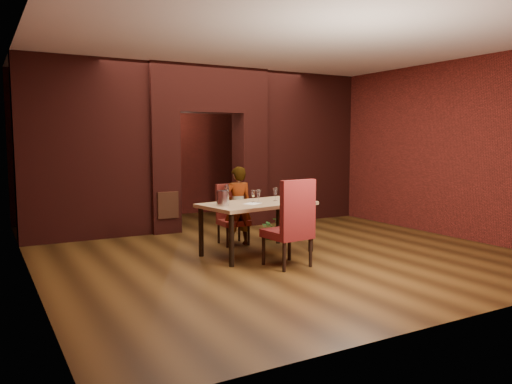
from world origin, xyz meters
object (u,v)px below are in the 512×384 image
at_px(person_seated, 238,206).
at_px(wine_glass_b, 258,196).
at_px(water_bottle, 227,195).
at_px(potted_plant, 271,228).
at_px(chair_near, 287,223).
at_px(wine_glass_c, 275,195).
at_px(wine_glass_a, 253,196).
at_px(dining_table, 257,228).
at_px(wine_bucket, 223,198).
at_px(chair_far, 233,215).

xyz_separation_m(person_seated, wine_glass_b, (-0.03, -0.76, 0.24)).
height_order(water_bottle, potted_plant, water_bottle).
xyz_separation_m(chair_near, wine_glass_b, (0.01, 0.83, 0.29)).
bearing_deg(wine_glass_c, wine_glass_a, 177.35).
relative_size(person_seated, wine_glass_c, 6.40).
bearing_deg(water_bottle, wine_glass_b, -6.05).
bearing_deg(dining_table, wine_bucket, 178.29).
distance_m(wine_glass_a, wine_bucket, 0.58).
bearing_deg(chair_near, wine_glass_c, -117.14).
relative_size(dining_table, wine_bucket, 7.68).
bearing_deg(wine_glass_a, wine_glass_b, -46.55).
relative_size(chair_near, water_bottle, 4.14).
xyz_separation_m(chair_near, potted_plant, (0.78, 1.74, -0.42)).
bearing_deg(dining_table, wine_glass_a, 141.29).
bearing_deg(chair_near, wine_bucket, -56.94).
relative_size(dining_table, water_bottle, 5.77).
bearing_deg(chair_near, wine_glass_b, -96.25).
xyz_separation_m(dining_table, wine_glass_b, (0.00, -0.03, 0.50)).
bearing_deg(water_bottle, wine_glass_a, 0.97).
bearing_deg(wine_glass_c, wine_bucket, -174.51).
bearing_deg(dining_table, wine_glass_c, -6.74).
relative_size(person_seated, potted_plant, 3.34).
relative_size(dining_table, wine_glass_c, 8.29).
relative_size(dining_table, wine_glass_b, 8.48).
height_order(chair_near, wine_bucket, chair_near).
relative_size(wine_glass_a, wine_bucket, 0.84).
bearing_deg(chair_far, wine_glass_a, -90.79).
xyz_separation_m(water_bottle, potted_plant, (1.29, 0.86, -0.76)).
height_order(wine_glass_b, wine_glass_c, wine_glass_c).
bearing_deg(wine_glass_a, chair_far, 85.99).
bearing_deg(dining_table, chair_far, 80.99).
bearing_deg(person_seated, wine_glass_a, 90.34).
height_order(person_seated, wine_glass_b, person_seated).
bearing_deg(potted_plant, chair_near, -114.20).
bearing_deg(wine_glass_b, dining_table, 97.75).
xyz_separation_m(chair_far, water_bottle, (-0.51, -0.80, 0.45)).
relative_size(dining_table, chair_near, 1.39).
distance_m(dining_table, chair_far, 0.83).
distance_m(wine_glass_c, water_bottle, 0.85).
distance_m(chair_near, wine_bucket, 1.04).
bearing_deg(potted_plant, wine_glass_b, -130.29).
height_order(person_seated, water_bottle, person_seated).
relative_size(wine_glass_a, potted_plant, 0.47).
xyz_separation_m(wine_glass_b, wine_glass_c, (0.33, 0.04, 0.00)).
bearing_deg(wine_glass_a, person_seated, 82.66).
xyz_separation_m(person_seated, wine_glass_a, (-0.09, -0.70, 0.24)).
relative_size(wine_glass_a, wine_glass_b, 0.93).
height_order(wine_glass_c, potted_plant, wine_glass_c).
bearing_deg(person_seated, wine_glass_c, 120.66).
xyz_separation_m(dining_table, chair_near, (-0.00, -0.86, 0.21)).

